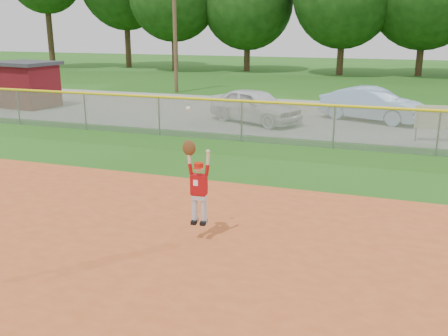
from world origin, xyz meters
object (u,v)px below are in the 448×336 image
Objects in this scene: sponsor_sign at (438,118)px; car_white_a at (255,106)px; utility_shed at (26,84)px; ballplayer at (197,183)px; car_blue at (371,104)px.

car_white_a is at bearing 167.95° from sponsor_sign.
car_white_a is 1.26× the size of utility_shed.
ballplayer reaches higher than car_white_a.
utility_shed is 1.48× the size of ballplayer.
ballplayer reaches higher than car_blue.
car_blue is 14.61m from ballplayer.
car_white_a is 12.54m from ballplayer.
utility_shed is 2.23× the size of sponsor_sign.
car_blue is at bearing -41.94° from car_white_a.
car_white_a reaches higher than car_blue.
car_blue is 17.24m from utility_shed.
utility_shed is (-12.38, 0.39, 0.43)m from car_white_a.
utility_shed reaches higher than sponsor_sign.
utility_shed is 19.38m from ballplayer.
sponsor_sign is at bearing 65.12° from ballplayer.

